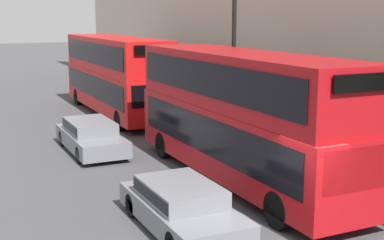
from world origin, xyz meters
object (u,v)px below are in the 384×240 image
at_px(bus_second_in_queue, 115,72).
at_px(car_dark_sedan, 181,205).
at_px(bus_leading, 241,111).
at_px(pedestrian, 153,97).
at_px(car_hatchback, 91,135).

xyz_separation_m(bus_second_in_queue, car_dark_sedan, (-3.40, -16.18, -1.69)).
bearing_deg(bus_second_in_queue, car_dark_sedan, -101.86).
xyz_separation_m(bus_leading, car_dark_sedan, (-3.40, -2.82, -1.69)).
bearing_deg(pedestrian, car_hatchback, -126.03).
bearing_deg(pedestrian, bus_leading, -99.71).
bearing_deg(car_hatchback, car_dark_sedan, -90.00).
relative_size(car_dark_sedan, pedestrian, 2.73).
distance_m(car_dark_sedan, car_hatchback, 8.78).
bearing_deg(bus_second_in_queue, bus_leading, -90.00).
height_order(bus_second_in_queue, car_hatchback, bus_second_in_queue).
bearing_deg(bus_second_in_queue, pedestrian, 12.88).
distance_m(bus_second_in_queue, car_dark_sedan, 16.62).
bearing_deg(car_hatchback, bus_leading, -60.31).
height_order(bus_leading, car_dark_sedan, bus_leading).
relative_size(bus_second_in_queue, car_hatchback, 2.46).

